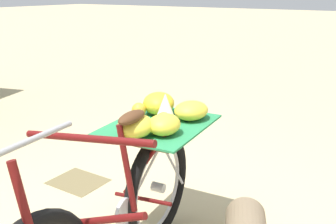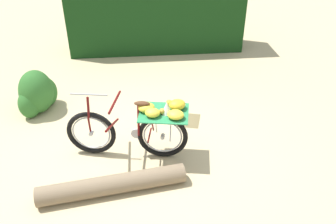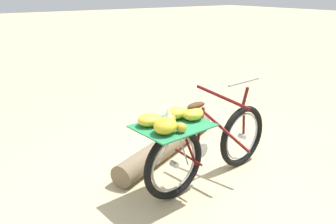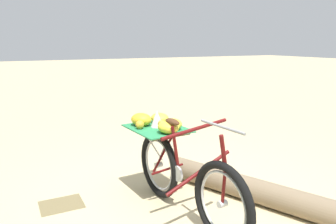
# 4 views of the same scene
# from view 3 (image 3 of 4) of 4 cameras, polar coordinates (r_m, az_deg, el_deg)

# --- Properties ---
(ground_plane) EXTENTS (60.00, 60.00, 0.00)m
(ground_plane) POSITION_cam_3_polar(r_m,az_deg,el_deg) (3.81, 8.07, -11.95)
(ground_plane) COLOR #C6B284
(bicycle) EXTENTS (0.72, 1.80, 1.03)m
(bicycle) POSITION_cam_3_polar(r_m,az_deg,el_deg) (3.60, 5.44, -4.69)
(bicycle) COLOR black
(bicycle) RESTS_ON ground_plane
(fallen_log) EXTENTS (1.00, 1.87, 0.26)m
(fallen_log) POSITION_cam_3_polar(r_m,az_deg,el_deg) (4.40, 0.05, -5.28)
(fallen_log) COLOR #7F6B51
(fallen_log) RESTS_ON ground_plane
(path_stone) EXTENTS (0.15, 0.12, 0.09)m
(path_stone) POSITION_cam_3_polar(r_m,az_deg,el_deg) (5.53, -1.28, -0.91)
(path_stone) COLOR gray
(path_stone) RESTS_ON ground_plane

